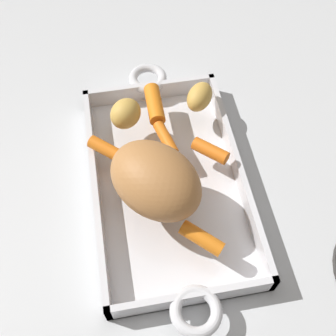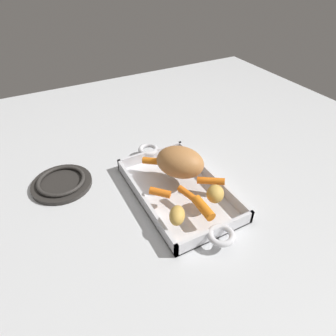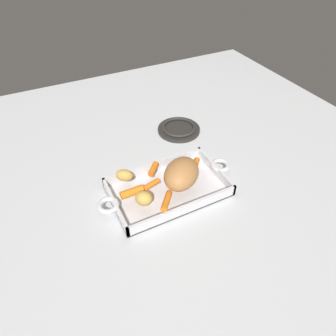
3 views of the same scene
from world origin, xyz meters
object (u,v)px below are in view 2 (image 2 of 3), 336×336
at_px(baby_carrot_center_left, 211,181).
at_px(potato_golden_large, 177,215).
at_px(pork_roast, 180,162).
at_px(roasting_dish, 178,190).
at_px(baby_carrot_northeast, 160,193).
at_px(baby_carrot_northwest, 153,161).
at_px(stove_burner_rear, 62,183).
at_px(baby_carrot_center_right, 205,207).
at_px(potato_near_roast, 215,194).
at_px(baby_carrot_long, 187,194).

height_order(baby_carrot_center_left, potato_golden_large, potato_golden_large).
bearing_deg(pork_roast, potato_golden_large, 148.14).
height_order(roasting_dish, baby_carrot_northeast, baby_carrot_northeast).
distance_m(pork_roast, baby_carrot_northeast, 0.10).
bearing_deg(baby_carrot_northwest, stove_burner_rear, 73.34).
relative_size(baby_carrot_northeast, potato_golden_large, 1.00).
distance_m(pork_roast, potato_golden_large, 0.17).
xyz_separation_m(roasting_dish, pork_roast, (0.03, -0.02, 0.07)).
bearing_deg(baby_carrot_center_right, potato_near_roast, -66.04).
bearing_deg(baby_carrot_long, baby_carrot_center_right, -170.99).
distance_m(roasting_dish, baby_carrot_northwest, 0.12).
bearing_deg(baby_carrot_center_right, baby_carrot_northeast, 35.20).
distance_m(baby_carrot_center_right, baby_carrot_northwest, 0.23).
relative_size(baby_carrot_long, potato_near_roast, 1.12).
bearing_deg(roasting_dish, baby_carrot_northwest, 12.40).
bearing_deg(baby_carrot_long, stove_burner_rear, 48.36).
bearing_deg(baby_carrot_long, roasting_dish, -6.56).
xyz_separation_m(baby_carrot_northeast, baby_carrot_center_right, (-0.10, -0.07, 0.00)).
xyz_separation_m(baby_carrot_center_left, stove_burner_rear, (0.22, 0.34, -0.04)).
relative_size(baby_carrot_center_right, potato_golden_large, 1.26).
bearing_deg(potato_near_roast, baby_carrot_long, 49.03).
distance_m(potato_golden_large, potato_near_roast, 0.11).
bearing_deg(potato_near_roast, baby_carrot_center_left, -26.07).
xyz_separation_m(baby_carrot_center_right, potato_near_roast, (0.02, -0.04, 0.01)).
bearing_deg(potato_golden_large, baby_carrot_northwest, -11.53).
xyz_separation_m(potato_golden_large, potato_near_roast, (0.02, -0.11, 0.00)).
distance_m(baby_carrot_center_right, potato_near_roast, 0.05).
distance_m(roasting_dish, stove_burner_rear, 0.32).
height_order(baby_carrot_northeast, baby_carrot_northwest, baby_carrot_northwest).
distance_m(baby_carrot_northeast, potato_golden_large, 0.09).
bearing_deg(potato_golden_large, roasting_dish, -31.27).
xyz_separation_m(pork_roast, baby_carrot_northwest, (0.08, 0.05, -0.03)).
distance_m(baby_carrot_long, baby_carrot_northwest, 0.16).
xyz_separation_m(pork_roast, stove_burner_rear, (0.15, 0.29, -0.07)).
xyz_separation_m(baby_carrot_long, potato_near_roast, (-0.04, -0.05, 0.01)).
xyz_separation_m(baby_carrot_northwest, potato_near_roast, (-0.20, -0.07, 0.01)).
bearing_deg(stove_burner_rear, baby_carrot_long, -131.64).
height_order(pork_roast, baby_carrot_center_right, pork_roast).
relative_size(baby_carrot_center_right, baby_carrot_long, 1.21).
relative_size(pork_roast, baby_carrot_northwest, 2.28).
bearing_deg(baby_carrot_center_left, potato_near_roast, 153.93).
bearing_deg(baby_carrot_center_right, pork_roast, -6.81).
distance_m(baby_carrot_northeast, baby_carrot_long, 0.07).
bearing_deg(baby_carrot_northwest, baby_carrot_center_right, -172.98).
bearing_deg(baby_carrot_long, baby_carrot_northeast, 60.07).
xyz_separation_m(potato_near_roast, stove_burner_rear, (0.28, 0.31, -0.05)).
distance_m(baby_carrot_center_right, baby_carrot_center_left, 0.10).
bearing_deg(baby_carrot_center_right, baby_carrot_long, 9.01).
distance_m(baby_carrot_center_left, baby_carrot_northwest, 0.18).
height_order(baby_carrot_long, baby_carrot_northwest, baby_carrot_northwest).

